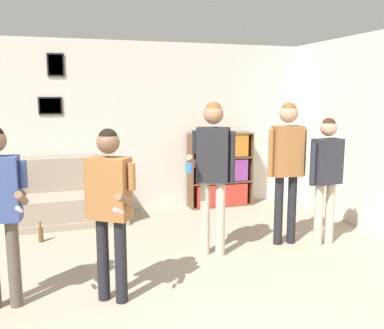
{
  "coord_description": "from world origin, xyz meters",
  "views": [
    {
      "loc": [
        -0.94,
        -2.61,
        1.88
      ],
      "look_at": [
        0.54,
        2.1,
        1.07
      ],
      "focal_mm": 40.0,
      "sensor_mm": 36.0,
      "label": 1
    }
  ],
  "objects_px": {
    "person_player_foreground_center": "(110,198)",
    "person_spectator_far_right": "(327,169)",
    "bookshelf": "(220,170)",
    "person_spectator_near_bookshelf": "(287,157)",
    "person_watcher_holding_cup": "(213,161)",
    "bottle_on_floor": "(41,234)",
    "couch": "(69,202)",
    "drinking_cup": "(216,130)"
  },
  "relations": [
    {
      "from": "bookshelf",
      "to": "bottle_on_floor",
      "type": "xyz_separation_m",
      "value": [
        -2.86,
        -1.0,
        -0.51
      ]
    },
    {
      "from": "bookshelf",
      "to": "person_player_foreground_center",
      "type": "relative_size",
      "value": 0.78
    },
    {
      "from": "person_watcher_holding_cup",
      "to": "drinking_cup",
      "type": "bearing_deg",
      "value": 68.3
    },
    {
      "from": "person_player_foreground_center",
      "to": "bottle_on_floor",
      "type": "distance_m",
      "value": 2.17
    },
    {
      "from": "person_player_foreground_center",
      "to": "person_spectator_far_right",
      "type": "bearing_deg",
      "value": 14.64
    },
    {
      "from": "person_watcher_holding_cup",
      "to": "bottle_on_floor",
      "type": "xyz_separation_m",
      "value": [
        -1.95,
        1.08,
        -1.01
      ]
    },
    {
      "from": "bottle_on_floor",
      "to": "drinking_cup",
      "type": "relative_size",
      "value": 2.35
    },
    {
      "from": "person_player_foreground_center",
      "to": "drinking_cup",
      "type": "xyz_separation_m",
      "value": [
        2.1,
        2.88,
        0.33
      ]
    },
    {
      "from": "person_spectator_far_right",
      "to": "drinking_cup",
      "type": "relative_size",
      "value": 13.91
    },
    {
      "from": "bookshelf",
      "to": "person_spectator_near_bookshelf",
      "type": "distance_m",
      "value": 2.05
    },
    {
      "from": "person_spectator_near_bookshelf",
      "to": "person_spectator_far_right",
      "type": "height_order",
      "value": "person_spectator_near_bookshelf"
    },
    {
      "from": "person_player_foreground_center",
      "to": "person_watcher_holding_cup",
      "type": "bearing_deg",
      "value": 31.97
    },
    {
      "from": "bookshelf",
      "to": "person_spectator_far_right",
      "type": "xyz_separation_m",
      "value": [
        0.56,
        -2.16,
        0.35
      ]
    },
    {
      "from": "person_player_foreground_center",
      "to": "bottle_on_floor",
      "type": "bearing_deg",
      "value": 109.98
    },
    {
      "from": "couch",
      "to": "person_watcher_holding_cup",
      "type": "bearing_deg",
      "value": -50.33
    },
    {
      "from": "person_spectator_near_bookshelf",
      "to": "drinking_cup",
      "type": "relative_size",
      "value": 15.52
    },
    {
      "from": "bookshelf",
      "to": "person_player_foreground_center",
      "type": "height_order",
      "value": "person_player_foreground_center"
    },
    {
      "from": "person_player_foreground_center",
      "to": "person_watcher_holding_cup",
      "type": "distance_m",
      "value": 1.5
    },
    {
      "from": "person_watcher_holding_cup",
      "to": "person_spectator_near_bookshelf",
      "type": "bearing_deg",
      "value": 5.51
    },
    {
      "from": "person_player_foreground_center",
      "to": "person_watcher_holding_cup",
      "type": "height_order",
      "value": "person_watcher_holding_cup"
    },
    {
      "from": "bookshelf",
      "to": "drinking_cup",
      "type": "height_order",
      "value": "drinking_cup"
    },
    {
      "from": "person_spectator_far_right",
      "to": "bottle_on_floor",
      "type": "xyz_separation_m",
      "value": [
        -3.41,
        1.16,
        -0.87
      ]
    },
    {
      "from": "couch",
      "to": "person_spectator_near_bookshelf",
      "type": "bearing_deg",
      "value": -34.81
    },
    {
      "from": "bookshelf",
      "to": "person_spectator_near_bookshelf",
      "type": "bearing_deg",
      "value": -87.0
    },
    {
      "from": "person_player_foreground_center",
      "to": "person_spectator_far_right",
      "type": "relative_size",
      "value": 0.99
    },
    {
      "from": "couch",
      "to": "person_watcher_holding_cup",
      "type": "distance_m",
      "value": 2.59
    },
    {
      "from": "bookshelf",
      "to": "person_spectator_near_bookshelf",
      "type": "height_order",
      "value": "person_spectator_near_bookshelf"
    },
    {
      "from": "person_watcher_holding_cup",
      "to": "person_spectator_far_right",
      "type": "relative_size",
      "value": 1.12
    },
    {
      "from": "bookshelf",
      "to": "person_watcher_holding_cup",
      "type": "distance_m",
      "value": 2.33
    },
    {
      "from": "person_watcher_holding_cup",
      "to": "couch",
      "type": "bearing_deg",
      "value": 129.67
    },
    {
      "from": "person_player_foreground_center",
      "to": "drinking_cup",
      "type": "distance_m",
      "value": 3.57
    },
    {
      "from": "bookshelf",
      "to": "person_spectator_far_right",
      "type": "relative_size",
      "value": 0.78
    },
    {
      "from": "person_spectator_near_bookshelf",
      "to": "drinking_cup",
      "type": "bearing_deg",
      "value": 95.23
    },
    {
      "from": "couch",
      "to": "drinking_cup",
      "type": "relative_size",
      "value": 14.33
    },
    {
      "from": "person_watcher_holding_cup",
      "to": "person_player_foreground_center",
      "type": "bearing_deg",
      "value": -148.03
    },
    {
      "from": "person_spectator_near_bookshelf",
      "to": "person_spectator_far_right",
      "type": "relative_size",
      "value": 1.12
    },
    {
      "from": "person_spectator_far_right",
      "to": "person_watcher_holding_cup",
      "type": "bearing_deg",
      "value": 176.99
    },
    {
      "from": "bookshelf",
      "to": "person_spectator_far_right",
      "type": "bearing_deg",
      "value": -75.52
    },
    {
      "from": "bookshelf",
      "to": "bottle_on_floor",
      "type": "bearing_deg",
      "value": -160.72
    },
    {
      "from": "drinking_cup",
      "to": "bookshelf",
      "type": "bearing_deg",
      "value": -0.41
    },
    {
      "from": "couch",
      "to": "bottle_on_floor",
      "type": "xyz_separation_m",
      "value": [
        -0.38,
        -0.81,
        -0.2
      ]
    },
    {
      "from": "bookshelf",
      "to": "drinking_cup",
      "type": "relative_size",
      "value": 10.8
    }
  ]
}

